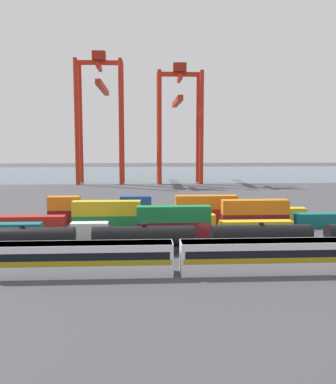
{
  "coord_description": "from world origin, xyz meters",
  "views": [
    {
      "loc": [
        -10.03,
        -68.79,
        15.72
      ],
      "look_at": [
        -5.11,
        19.05,
        5.48
      ],
      "focal_mm": 40.7,
      "sensor_mm": 36.0,
      "label": 1
    }
  ],
  "objects": [
    {
      "name": "shipping_container_12",
      "position": [
        -25.44,
        15.21,
        1.3
      ],
      "size": [
        6.04,
        2.44,
        2.6
      ],
      "primitive_type": "cube",
      "color": "maroon",
      "rests_on": "ground_plane"
    },
    {
      "name": "shipping_container_7",
      "position": [
        -16.69,
        8.38,
        3.9
      ],
      "size": [
        12.1,
        2.44,
        2.6
      ],
      "primitive_type": "cube",
      "color": "gold",
      "rests_on": "shipping_container_6"
    },
    {
      "name": "shipping_container_18",
      "position": [
        16.03,
        15.21,
        1.3
      ],
      "size": [
        12.1,
        2.44,
        2.6
      ],
      "primitive_type": "cube",
      "color": "gold",
      "rests_on": "ground_plane"
    },
    {
      "name": "shipping_container_4",
      "position": [
        8.59,
        1.54,
        1.3
      ],
      "size": [
        12.1,
        2.44,
        2.6
      ],
      "primitive_type": "cube",
      "color": "gold",
      "rests_on": "ground_plane"
    },
    {
      "name": "freight_tank_row",
      "position": [
        6.71,
        -8.59,
        1.98
      ],
      "size": [
        81.6,
        2.78,
        4.24
      ],
      "color": "#232326",
      "rests_on": "ground_plane"
    },
    {
      "name": "shipping_container_1",
      "position": [
        -18.92,
        1.54,
        1.3
      ],
      "size": [
        6.04,
        2.44,
        2.6
      ],
      "primitive_type": "cube",
      "color": "silver",
      "rests_on": "ground_plane"
    },
    {
      "name": "ground_plane",
      "position": [
        0.0,
        40.0,
        0.0
      ],
      "size": [
        420.0,
        420.0,
        0.0
      ],
      "primitive_type": "plane",
      "color": "#424247"
    },
    {
      "name": "shipping_container_0",
      "position": [
        -32.67,
        1.54,
        1.3
      ],
      "size": [
        12.1,
        2.44,
        2.6
      ],
      "primitive_type": "cube",
      "color": "#146066",
      "rests_on": "ground_plane"
    },
    {
      "name": "shipping_container_2",
      "position": [
        -5.16,
        1.54,
        1.3
      ],
      "size": [
        12.1,
        2.44,
        2.6
      ],
      "primitive_type": "cube",
      "color": "maroon",
      "rests_on": "ground_plane"
    },
    {
      "name": "harbour_water",
      "position": [
        0.0,
        147.57,
        0.0
      ],
      "size": [
        400.0,
        110.0,
        0.01
      ],
      "primitive_type": "cube",
      "color": "#475B6B",
      "rests_on": "ground_plane"
    },
    {
      "name": "passenger_train",
      "position": [
        -6.19,
        -18.5,
        2.14
      ],
      "size": [
        43.92,
        3.14,
        3.9
      ],
      "color": "silver",
      "rests_on": "ground_plane"
    },
    {
      "name": "shipping_container_3",
      "position": [
        -5.16,
        1.54,
        3.9
      ],
      "size": [
        12.1,
        2.44,
        2.6
      ],
      "primitive_type": "cube",
      "color": "#197538",
      "rests_on": "shipping_container_2"
    },
    {
      "name": "shipping_container_6",
      "position": [
        -16.69,
        8.38,
        1.3
      ],
      "size": [
        12.1,
        2.44,
        2.6
      ],
      "primitive_type": "cube",
      "color": "#197538",
      "rests_on": "ground_plane"
    },
    {
      "name": "shipping_container_13",
      "position": [
        -25.44,
        15.21,
        3.9
      ],
      "size": [
        6.04,
        2.44,
        2.6
      ],
      "primitive_type": "cube",
      "color": "orange",
      "rests_on": "shipping_container_12"
    },
    {
      "name": "shipping_container_9",
      "position": [
        10.15,
        8.38,
        1.3
      ],
      "size": [
        12.1,
        2.44,
        2.6
      ],
      "primitive_type": "cube",
      "color": "maroon",
      "rests_on": "ground_plane"
    },
    {
      "name": "shipping_container_5",
      "position": [
        -30.11,
        8.38,
        1.3
      ],
      "size": [
        12.1,
        2.44,
        2.6
      ],
      "primitive_type": "cube",
      "color": "#AD211C",
      "rests_on": "ground_plane"
    },
    {
      "name": "gantry_crane_west",
      "position": [
        -26.14,
        99.17,
        29.82
      ],
      "size": [
        17.49,
        38.85,
        48.44
      ],
      "color": "red",
      "rests_on": "ground_plane"
    },
    {
      "name": "shipping_container_10",
      "position": [
        10.15,
        8.38,
        3.9
      ],
      "size": [
        12.1,
        2.44,
        2.6
      ],
      "primitive_type": "cube",
      "color": "orange",
      "rests_on": "shipping_container_9"
    },
    {
      "name": "shipping_container_16",
      "position": [
        2.21,
        15.21,
        1.3
      ],
      "size": [
        12.1,
        2.44,
        2.6
      ],
      "primitive_type": "cube",
      "color": "#AD211C",
      "rests_on": "ground_plane"
    },
    {
      "name": "shipping_container_14",
      "position": [
        -11.62,
        15.21,
        1.3
      ],
      "size": [
        6.04,
        2.44,
        2.6
      ],
      "primitive_type": "cube",
      "color": "orange",
      "rests_on": "ground_plane"
    },
    {
      "name": "shipping_container_15",
      "position": [
        -11.62,
        15.21,
        3.9
      ],
      "size": [
        6.04,
        2.44,
        2.6
      ],
      "primitive_type": "cube",
      "color": "#1C4299",
      "rests_on": "shipping_container_14"
    },
    {
      "name": "shipping_container_17",
      "position": [
        2.21,
        15.21,
        3.9
      ],
      "size": [
        12.1,
        2.44,
        2.6
      ],
      "primitive_type": "cube",
      "color": "orange",
      "rests_on": "shipping_container_16"
    },
    {
      "name": "gantry_crane_central",
      "position": [
        3.53,
        98.69,
        26.95
      ],
      "size": [
        16.96,
        35.17,
        44.53
      ],
      "color": "red",
      "rests_on": "ground_plane"
    },
    {
      "name": "shipping_container_11",
      "position": [
        23.57,
        8.38,
        1.3
      ],
      "size": [
        12.1,
        2.44,
        2.6
      ],
      "primitive_type": "cube",
      "color": "#146066",
      "rests_on": "ground_plane"
    },
    {
      "name": "shipping_container_8",
      "position": [
        -3.27,
        8.38,
        1.3
      ],
      "size": [
        12.1,
        2.44,
        2.6
      ],
      "primitive_type": "cube",
      "color": "gold",
      "rests_on": "ground_plane"
    }
  ]
}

